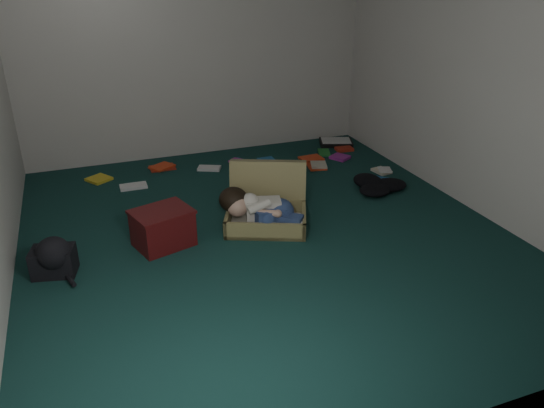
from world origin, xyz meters
TOP-DOWN VIEW (x-y plane):
  - floor at (0.00, 0.00)m, footprint 4.50×4.50m
  - wall_back at (0.00, 2.25)m, footprint 4.50×0.00m
  - wall_front at (0.00, -2.25)m, footprint 4.50×0.00m
  - wall_right at (2.00, 0.00)m, footprint 0.00×4.50m
  - suitcase at (0.10, 0.24)m, footprint 0.91×0.90m
  - person at (-0.01, 0.10)m, footprint 0.67×0.57m
  - maroon_bin at (-0.85, 0.12)m, footprint 0.54×0.48m
  - backpack at (-1.70, -0.03)m, footprint 0.44×0.39m
  - clothing_pile at (1.46, 0.50)m, footprint 0.49×0.40m
  - paper_tray at (1.67, 1.95)m, footprint 0.48×0.42m
  - book_scatter at (0.62, 1.49)m, footprint 3.16×1.55m

SIDE VIEW (x-z plane):
  - floor at x=0.00m, z-range 0.00..0.00m
  - book_scatter at x=0.62m, z-range 0.00..0.02m
  - paper_tray at x=1.67m, z-range 0.00..0.06m
  - clothing_pile at x=1.46m, z-range 0.00..0.15m
  - backpack at x=-1.70m, z-range 0.00..0.23m
  - suitcase at x=0.10m, z-range -0.10..0.41m
  - maroon_bin at x=-0.85m, z-range 0.00..0.32m
  - person at x=-0.01m, z-range 0.04..0.35m
  - wall_back at x=0.00m, z-range -0.95..3.55m
  - wall_front at x=0.00m, z-range -0.95..3.55m
  - wall_right at x=2.00m, z-range -0.95..3.55m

